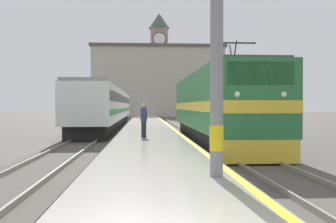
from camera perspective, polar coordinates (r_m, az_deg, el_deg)
ground_plane at (r=34.10m, az=-2.95°, el=-2.62°), size 200.00×200.00×0.00m
platform at (r=29.10m, az=-2.84°, el=-2.82°), size 3.82×140.00×0.40m
rail_track_near at (r=29.37m, az=4.12°, el=-3.11°), size 2.84×140.00×0.16m
rail_track_far at (r=29.29m, az=-10.12°, el=-3.14°), size 2.83×140.00×0.16m
locomotive_train at (r=21.50m, az=6.96°, el=0.64°), size 2.92×16.51×4.85m
passenger_train at (r=37.17m, az=-8.73°, el=0.69°), size 2.92×30.81×3.62m
catenary_mast at (r=9.51m, az=7.47°, el=14.21°), size 2.55×0.33×7.86m
person_on_platform at (r=20.70m, az=-3.54°, el=-1.16°), size 0.34×0.34×1.77m
clock_tower at (r=83.15m, az=-1.30°, el=7.31°), size 4.39×4.39×21.44m
station_building at (r=74.81m, az=-1.50°, el=4.32°), size 24.61×10.18×13.15m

